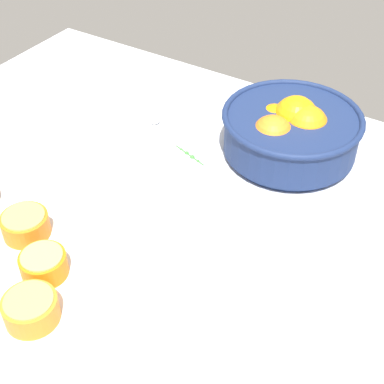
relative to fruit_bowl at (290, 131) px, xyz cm
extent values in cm
cube|color=silver|center=(-7.11, -24.33, -6.89)|extent=(136.11, 90.47, 3.00)
cylinder|color=navy|center=(0.10, 0.05, -4.79)|extent=(23.44, 23.44, 1.20)
cylinder|color=navy|center=(0.10, 0.05, -0.46)|extent=(25.48, 25.48, 7.46)
torus|color=navy|center=(0.10, 0.05, 3.27)|extent=(26.68, 26.68, 1.20)
sphere|color=orange|center=(2.61, 0.88, 1.41)|extent=(8.35, 8.35, 8.35)
sphere|color=orange|center=(-0.06, 1.95, 1.82)|extent=(8.60, 8.60, 8.60)
sphere|color=orange|center=(-3.97, 0.85, 0.31)|extent=(6.84, 6.84, 6.84)
sphere|color=orange|center=(-1.69, -4.74, 1.03)|extent=(7.91, 7.91, 7.91)
cube|color=beige|center=(-19.26, -50.21, -4.20)|extent=(34.78, 22.89, 2.37)
cylinder|color=orange|center=(-17.06, -49.38, -1.23)|extent=(6.97, 6.97, 3.58)
cylinder|color=#FCB061|center=(-17.06, -49.38, 0.71)|extent=(6.14, 6.14, 0.30)
cylinder|color=orange|center=(-12.85, -56.32, -1.17)|extent=(7.63, 7.63, 3.69)
cylinder|color=#F6AC57|center=(-12.85, -56.32, 0.83)|extent=(6.72, 6.72, 0.30)
cylinder|color=orange|center=(-25.36, -44.68, -1.20)|extent=(7.57, 7.57, 3.63)
cylinder|color=#FAB255|center=(-25.36, -44.68, 0.76)|extent=(6.66, 6.66, 0.30)
ellipsoid|color=silver|center=(-28.46, -4.50, -4.89)|extent=(3.46, 3.87, 1.00)
cylinder|color=silver|center=(-24.99, -11.16, -5.04)|extent=(6.08, 10.80, 0.70)
cylinder|color=#3C7E34|center=(-16.01, -10.65, -5.24)|extent=(8.11, 2.84, 0.30)
sphere|color=#3C7E34|center=(-18.41, -9.89, -5.09)|extent=(0.62, 0.62, 0.62)
sphere|color=#3C7E34|center=(-16.81, -10.40, -5.09)|extent=(0.90, 0.90, 0.90)
sphere|color=#3C7E34|center=(-15.20, -10.91, -5.09)|extent=(0.96, 0.96, 0.96)
sphere|color=#3C7E34|center=(-13.60, -11.42, -5.09)|extent=(0.66, 0.66, 0.66)
camera|label=1|loc=(30.70, -84.75, 60.57)|focal=52.29mm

